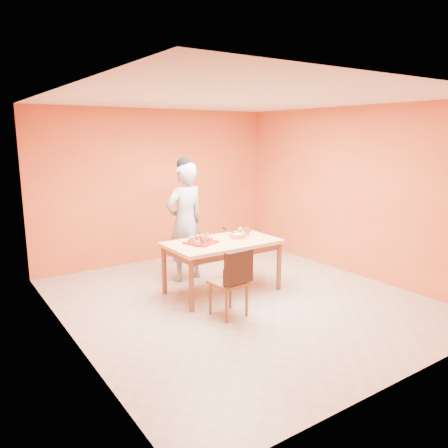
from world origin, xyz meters
TOP-DOWN VIEW (x-y plane):
  - floor at (0.00, 0.00)m, footprint 5.00×5.00m
  - ceiling at (0.00, 0.00)m, footprint 5.00×5.00m
  - wall_back at (0.00, 2.50)m, footprint 4.50×0.00m
  - wall_left at (-2.25, 0.00)m, footprint 0.00×5.00m
  - wall_right at (2.25, 0.00)m, footprint 0.00×5.00m
  - dining_table at (-0.02, 0.39)m, footprint 1.60×0.90m
  - dining_chair at (-0.43, -0.38)m, footprint 0.44×0.50m
  - pastry_pile at (-0.33, 0.46)m, footprint 0.34×0.34m
  - person at (-0.18, 1.19)m, footprint 0.73×0.53m
  - pastry_platter at (-0.33, 0.46)m, footprint 0.50×0.50m
  - red_dinner_plate at (-0.16, 0.74)m, footprint 0.31×0.31m
  - white_cake_plate at (0.26, 0.41)m, footprint 0.28×0.28m
  - sponge_cake at (0.26, 0.41)m, footprint 0.29×0.29m
  - cake_server at (0.27, 0.59)m, footprint 0.10×0.26m
  - egg_ornament at (0.41, 0.54)m, footprint 0.12×0.11m
  - magenta_glass at (0.51, 0.52)m, footprint 0.10×0.10m
  - checker_tin at (0.66, 0.68)m, footprint 0.12×0.12m

SIDE VIEW (x-z plane):
  - floor at x=0.00m, z-range 0.00..0.00m
  - dining_chair at x=-0.43m, z-range 0.02..0.90m
  - dining_table at x=-0.02m, z-range 0.29..1.05m
  - white_cake_plate at x=0.26m, z-range 0.76..0.77m
  - red_dinner_plate at x=-0.16m, z-range 0.76..0.78m
  - pastry_platter at x=-0.33m, z-range 0.76..0.78m
  - checker_tin at x=0.66m, z-range 0.76..0.79m
  - sponge_cake at x=0.26m, z-range 0.77..0.83m
  - magenta_glass at x=0.51m, z-range 0.76..0.87m
  - egg_ornament at x=0.41m, z-range 0.76..0.89m
  - cake_server at x=0.27m, z-range 0.83..0.84m
  - pastry_pile at x=-0.33m, z-range 0.78..0.89m
  - person at x=-0.18m, z-range 0.00..1.84m
  - wall_back at x=0.00m, z-range -0.90..3.60m
  - wall_left at x=-2.25m, z-range -1.15..3.85m
  - wall_right at x=2.25m, z-range -1.15..3.85m
  - ceiling at x=0.00m, z-range 2.70..2.70m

